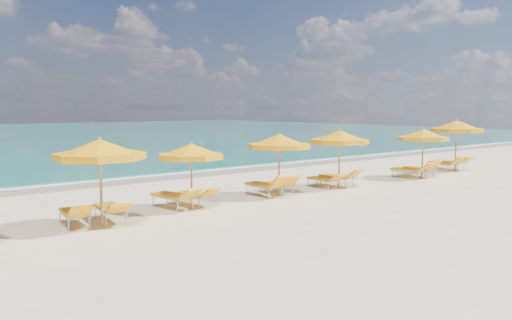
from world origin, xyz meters
TOP-DOWN VIEW (x-y plane):
  - ground_plane at (0.00, 0.00)m, footprint 120.00×120.00m
  - wet_sand_band at (0.00, 7.40)m, footprint 120.00×2.60m
  - foam_line at (0.00, 8.20)m, footprint 120.00×1.20m
  - whitecap_far at (8.00, 24.00)m, footprint 18.00×0.30m
  - umbrella_2 at (-6.73, -0.36)m, footprint 3.14×3.14m
  - umbrella_3 at (-3.62, 0.20)m, footprint 2.33×2.33m
  - umbrella_4 at (0.04, 0.23)m, footprint 2.55×2.55m
  - umbrella_5 at (3.08, 0.11)m, footprint 2.54×2.54m
  - umbrella_6 at (8.11, -0.34)m, footprint 2.73×2.73m
  - umbrella_7 at (11.65, 0.08)m, footprint 3.07×3.07m
  - lounger_2_left at (-7.25, 0.23)m, footprint 0.80×1.84m
  - lounger_2_right at (-6.27, 0.18)m, footprint 0.84×1.93m
  - lounger_3_left at (-4.02, 0.65)m, footprint 0.90×2.03m
  - lounger_3_right at (-3.19, 0.71)m, footprint 0.80×1.77m
  - lounger_4_left at (-0.39, 0.52)m, footprint 0.66×1.87m
  - lounger_4_right at (0.48, 0.72)m, footprint 0.61×1.61m
  - lounger_5_left at (2.70, 0.61)m, footprint 0.60×1.69m
  - lounger_5_right at (3.45, 0.50)m, footprint 0.79×1.89m
  - lounger_6_left at (7.61, 0.03)m, footprint 0.86×1.88m
  - lounger_6_right at (8.50, 0.05)m, footprint 0.69×1.78m
  - lounger_7_left at (11.28, 0.51)m, footprint 0.78×1.87m
  - lounger_7_right at (12.17, 0.61)m, footprint 0.74×1.93m

SIDE VIEW (x-z plane):
  - ground_plane at x=0.00m, z-range 0.00..0.00m
  - wet_sand_band at x=0.00m, z-range -0.01..0.01m
  - foam_line at x=0.00m, z-range -0.01..0.01m
  - whitecap_far at x=8.00m, z-range -0.03..0.03m
  - lounger_5_left at x=2.70m, z-range -0.12..0.52m
  - lounger_4_right at x=0.48m, z-range -0.18..0.58m
  - lounger_3_right at x=-3.19m, z-range -0.14..0.55m
  - lounger_2_left at x=-7.25m, z-range -0.16..0.59m
  - lounger_2_right at x=-6.27m, z-range -0.13..0.57m
  - lounger_6_right at x=8.50m, z-range -0.20..0.65m
  - lounger_6_left at x=7.61m, z-range -0.18..0.63m
  - lounger_7_right at x=12.17m, z-range -0.15..0.60m
  - lounger_5_right at x=3.45m, z-range -0.18..0.63m
  - lounger_7_left at x=11.28m, z-range -0.18..0.64m
  - lounger_3_left at x=-4.02m, z-range -0.17..0.64m
  - lounger_4_left at x=-0.39m, z-range -0.21..0.69m
  - umbrella_3 at x=-3.62m, z-range 0.75..2.86m
  - umbrella_6 at x=8.11m, z-range 0.80..3.06m
  - umbrella_4 at x=0.04m, z-range 0.81..3.09m
  - umbrella_5 at x=3.08m, z-range 0.82..3.16m
  - umbrella_2 at x=-6.73m, z-range 0.85..3.26m
  - umbrella_7 at x=11.65m, z-range 0.92..3.51m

